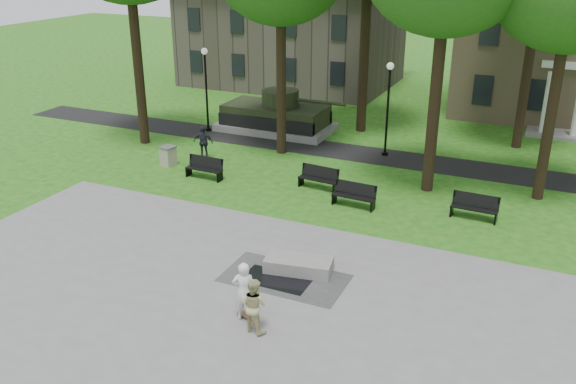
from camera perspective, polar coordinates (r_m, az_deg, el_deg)
name	(u,v)px	position (r m, az deg, el deg)	size (l,w,h in m)	color
ground	(271,258)	(21.14, -1.59, -6.19)	(120.00, 120.00, 0.00)	#1B5614
plaza	(192,337)	(17.46, -8.97, -13.23)	(22.00, 16.00, 0.02)	gray
footpath	(374,155)	(31.48, 8.01, 3.41)	(44.00, 2.60, 0.01)	black
building_left	(293,35)	(47.69, 0.44, 14.49)	(15.00, 10.00, 7.20)	#4C443D
lamp_left	(206,83)	(34.98, -7.68, 10.08)	(0.36, 0.36, 4.73)	black
lamp_mid	(388,102)	(30.85, 9.35, 8.34)	(0.36, 0.36, 4.73)	black
tank_monument	(276,116)	(35.23, -1.11, 7.12)	(7.45, 3.40, 2.40)	gray
puddle	(276,280)	(19.82, -1.09, -8.20)	(2.20, 1.20, 0.00)	black
concrete_block	(299,265)	(20.21, 1.00, -6.82)	(2.20, 1.00, 0.45)	gray
skateboard	(248,318)	(17.98, -3.74, -11.64)	(0.78, 0.20, 0.07)	brown
skateboarder	(244,291)	(17.49, -4.13, -9.27)	(0.67, 0.44, 1.84)	white
friend_watching	(254,305)	(17.08, -3.21, -10.53)	(0.79, 0.61, 1.62)	tan
pedestrian_walker	(203,142)	(30.80, -7.95, 4.65)	(1.00, 0.42, 1.70)	#22242D
park_bench_0	(205,167)	(28.26, -7.79, 2.32)	(1.81, 0.57, 1.00)	black
park_bench_1	(319,177)	(26.82, 2.90, 1.39)	(1.84, 0.70, 1.00)	black
park_bench_2	(354,194)	(25.09, 6.22, -0.23)	(1.82, 0.63, 1.00)	black
park_bench_3	(475,206)	(24.93, 17.07, -1.28)	(1.82, 0.59, 1.00)	black
trash_bin	(168,156)	(30.20, -11.16, 3.34)	(0.77, 0.77, 0.96)	#9F9683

